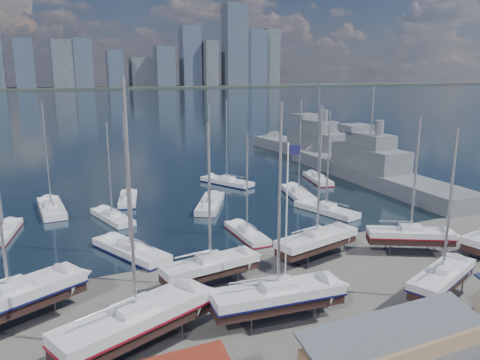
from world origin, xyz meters
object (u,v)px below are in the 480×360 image
naval_ship_west (317,151)px  naval_ship_east (368,171)px  flagpole (288,209)px  sailboat_cradle_0 (10,299)px

naval_ship_west → naval_ship_east: bearing=166.1°
naval_ship_east → flagpole: naval_ship_east is taller
naval_ship_east → sailboat_cradle_0: bearing=119.9°
sailboat_cradle_0 → flagpole: 22.70m
naval_ship_east → flagpole: bearing=136.0°
sailboat_cradle_0 → naval_ship_west: (61.88, 51.39, -0.53)m
naval_ship_west → flagpole: size_ratio=3.44×
naval_ship_west → flagpole: (-40.34, -55.77, 6.17)m
sailboat_cradle_0 → naval_ship_west: size_ratio=0.40×
sailboat_cradle_0 → flagpole: bearing=-36.9°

